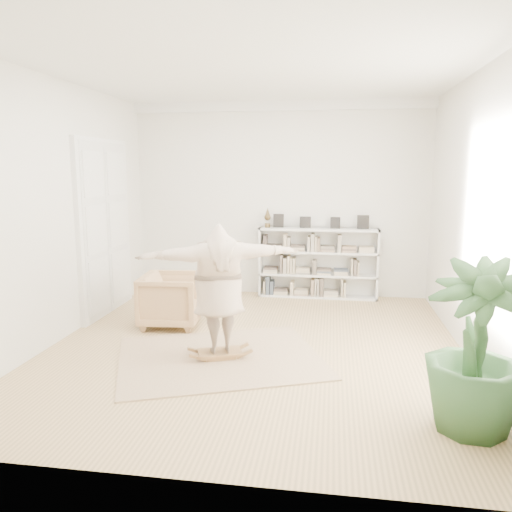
{
  "coord_description": "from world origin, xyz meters",
  "views": [
    {
      "loc": [
        0.99,
        -6.38,
        2.38
      ],
      "look_at": [
        -0.05,
        0.4,
        1.18
      ],
      "focal_mm": 35.0,
      "sensor_mm": 36.0,
      "label": 1
    }
  ],
  "objects": [
    {
      "name": "floor",
      "position": [
        0.0,
        0.0,
        0.0
      ],
      "size": [
        6.0,
        6.0,
        0.0
      ],
      "primitive_type": "plane",
      "color": "#967A4D",
      "rests_on": "ground"
    },
    {
      "name": "room_shell",
      "position": [
        0.0,
        2.94,
        3.51
      ],
      "size": [
        6.0,
        6.0,
        6.0
      ],
      "color": "silver",
      "rests_on": "floor"
    },
    {
      "name": "doors",
      "position": [
        -2.7,
        1.3,
        1.4
      ],
      "size": [
        0.09,
        1.78,
        2.92
      ],
      "color": "white",
      "rests_on": "floor"
    },
    {
      "name": "bookshelf",
      "position": [
        0.74,
        2.82,
        0.64
      ],
      "size": [
        2.2,
        0.35,
        1.64
      ],
      "color": "silver",
      "rests_on": "floor"
    },
    {
      "name": "armchair",
      "position": [
        -1.41,
        0.73,
        0.41
      ],
      "size": [
        0.96,
        0.94,
        0.81
      ],
      "primitive_type": "imported",
      "rotation": [
        0.0,
        0.0,
        1.65
      ],
      "color": "tan",
      "rests_on": "floor"
    },
    {
      "name": "rug",
      "position": [
        -0.38,
        -0.49,
        0.01
      ],
      "size": [
        3.06,
        2.78,
        0.02
      ],
      "primitive_type": "cube",
      "rotation": [
        0.0,
        0.0,
        0.38
      ],
      "color": "#A08367",
      "rests_on": "floor"
    },
    {
      "name": "rocker_board",
      "position": [
        -0.38,
        -0.49,
        0.07
      ],
      "size": [
        0.63,
        0.51,
        0.12
      ],
      "rotation": [
        0.0,
        0.0,
        0.38
      ],
      "color": "brown",
      "rests_on": "rug"
    },
    {
      "name": "person",
      "position": [
        -0.38,
        -0.49,
        0.95
      ],
      "size": [
        2.06,
        1.25,
        1.63
      ],
      "primitive_type": "imported",
      "rotation": [
        0.0,
        0.0,
        3.52
      ],
      "color": "tan",
      "rests_on": "rocker_board"
    },
    {
      "name": "houseplant",
      "position": [
        2.3,
        -1.86,
        0.8
      ],
      "size": [
        1.15,
        1.15,
        1.6
      ],
      "primitive_type": "imported",
      "rotation": [
        0.0,
        0.0,
        -0.36
      ],
      "color": "#2C5229",
      "rests_on": "floor"
    }
  ]
}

